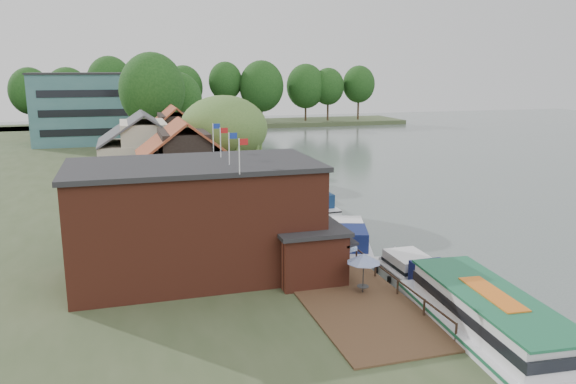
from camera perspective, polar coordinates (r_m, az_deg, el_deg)
ground at (r=43.13m, az=12.37°, el=-6.71°), size 260.00×260.00×0.00m
land_bank at (r=72.45m, az=-24.08°, el=0.66°), size 50.00×140.00×1.00m
quay_deck at (r=48.82m, az=-1.58°, el=-2.86°), size 6.00×50.00×0.10m
quay_rail at (r=49.91m, az=1.26°, el=-1.99°), size 0.20×49.00×1.00m
pub at (r=36.25m, az=-6.28°, el=-2.47°), size 20.00×11.00×7.30m
hotel_block at (r=105.74m, az=-17.73°, el=8.17°), size 25.40×12.40×12.30m
cottage_a at (r=50.52m, az=-10.50°, el=2.33°), size 8.60×7.60×8.50m
cottage_b at (r=60.17m, az=-14.39°, el=3.75°), size 9.60×8.60×8.50m
cottage_c at (r=69.33m, az=-11.40°, el=5.00°), size 7.60×7.60×8.50m
willow at (r=55.89m, az=-6.50°, el=4.42°), size 8.60×8.60×10.43m
umbrella_0 at (r=33.26m, az=7.65°, el=-8.16°), size 2.01×2.01×2.38m
umbrella_1 at (r=35.66m, az=5.49°, el=-6.67°), size 2.07×2.07×2.38m
umbrella_2 at (r=38.72m, az=2.97°, el=-5.08°), size 2.41×2.41×2.38m
umbrella_3 at (r=42.21m, az=1.98°, el=-3.58°), size 2.10×2.10×2.38m
umbrella_4 at (r=44.43m, az=0.20°, el=-2.75°), size 1.97×1.97×2.38m
umbrella_5 at (r=47.72m, az=0.35°, el=-1.68°), size 2.36×2.36×2.38m
cruiser_0 at (r=36.72m, az=13.31°, el=-8.19°), size 3.27×9.95×2.41m
cruiser_1 at (r=43.33m, az=6.18°, el=-4.63°), size 6.47×10.90×2.53m
cruiser_2 at (r=55.42m, az=2.38°, el=-0.87°), size 3.59×9.92×2.37m
cruiser_3 at (r=63.41m, az=0.05°, el=0.89°), size 3.99×10.41×2.49m
tour_boat at (r=29.50m, az=20.59°, el=-13.01°), size 5.43×15.33×3.29m
swan at (r=31.86m, az=15.16°, el=-13.51°), size 0.44×0.44×0.44m
bank_tree_0 at (r=79.60m, az=-13.53°, el=8.23°), size 8.86×8.86×15.15m
bank_tree_1 at (r=84.27m, az=-10.94°, el=7.64°), size 6.68×6.68×12.44m
bank_tree_2 at (r=93.51m, az=-11.66°, el=7.80°), size 7.82×7.82×11.59m
bank_tree_3 at (r=112.61m, az=-13.13°, el=9.10°), size 8.36×8.36×14.04m
bank_tree_4 at (r=119.85m, az=-13.84°, el=9.02°), size 8.02×8.02×13.08m
bank_tree_5 at (r=130.09m, az=-14.64°, el=9.41°), size 7.66×7.66×13.93m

